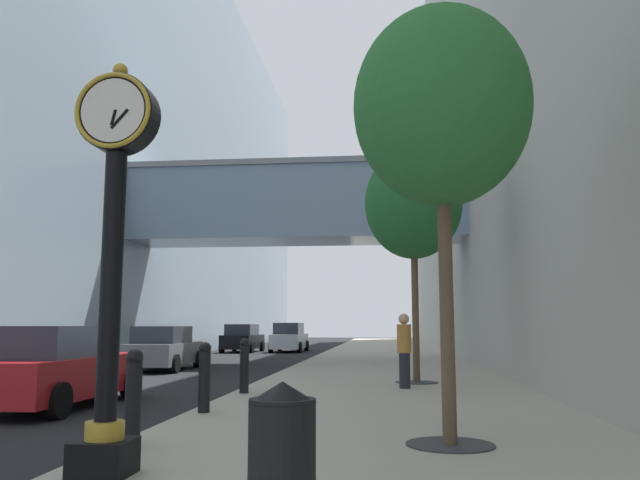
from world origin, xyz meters
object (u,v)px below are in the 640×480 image
at_px(pedestrian_walking, 404,348).
at_px(car_red_mid, 57,368).
at_px(bollard_fourth, 244,364).
at_px(trash_bin, 282,450).
at_px(street_tree_near, 441,108).
at_px(bollard_second, 133,395).
at_px(street_clock, 113,241).
at_px(car_grey_far, 163,349).
at_px(bollard_third, 205,376).
at_px(street_tree_mid_near, 413,204).
at_px(car_white_trailing, 289,338).
at_px(car_black_near, 242,339).

relative_size(pedestrian_walking, car_red_mid, 0.38).
bearing_deg(bollard_fourth, trash_bin, -75.62).
xyz_separation_m(trash_bin, car_red_mid, (-5.72, 7.29, 0.10)).
bearing_deg(street_tree_near, bollard_second, -172.36).
bearing_deg(street_clock, car_grey_far, 107.72).
xyz_separation_m(bollard_third, street_tree_near, (3.89, -2.60, 3.72)).
bearing_deg(bollard_second, car_grey_far, 108.29).
xyz_separation_m(street_tree_near, street_tree_mid_near, (0.00, 8.67, 0.35)).
xyz_separation_m(bollard_third, car_white_trailing, (-2.74, 27.75, 0.08)).
distance_m(street_tree_near, street_tree_mid_near, 8.68).
distance_m(bollard_third, car_black_near, 27.73).
relative_size(car_black_near, car_white_trailing, 0.95).
distance_m(street_clock, bollard_fourth, 7.92).
distance_m(bollard_fourth, street_tree_near, 7.85).
height_order(bollard_second, car_black_near, car_black_near).
height_order(street_clock, bollard_fourth, street_clock).
bearing_deg(street_tree_near, trash_bin, -115.46).
bearing_deg(car_red_mid, bollard_fourth, 26.98).
relative_size(bollard_third, car_black_near, 0.29).
distance_m(pedestrian_walking, car_black_near, 24.40).
height_order(car_black_near, car_white_trailing, car_white_trailing).
distance_m(trash_bin, pedestrian_walking, 10.51).
relative_size(car_black_near, car_grey_far, 0.98).
xyz_separation_m(bollard_third, car_red_mid, (-3.41, 1.38, 0.02)).
height_order(trash_bin, car_red_mid, car_red_mid).
height_order(car_black_near, car_red_mid, car_black_near).
bearing_deg(car_red_mid, street_tree_mid_near, 32.74).
xyz_separation_m(car_black_near, car_grey_far, (0.60, -15.47, -0.04)).
height_order(trash_bin, pedestrian_walking, pedestrian_walking).
bearing_deg(pedestrian_walking, car_grey_far, 139.59).
distance_m(street_tree_near, trash_bin, 5.28).
distance_m(bollard_second, car_black_near, 30.80).
bearing_deg(car_black_near, bollard_third, -78.55).
xyz_separation_m(bollard_third, pedestrian_walking, (3.54, 4.52, 0.31)).
bearing_deg(street_tree_mid_near, car_black_near, 113.99).
relative_size(street_clock, car_black_near, 1.04).
bearing_deg(bollard_second, street_tree_near, 7.64).
height_order(bollard_second, bollard_third, same).
distance_m(bollard_fourth, car_black_near, 24.69).
bearing_deg(street_clock, trash_bin, -33.06).
bearing_deg(street_tree_near, pedestrian_walking, 92.81).
height_order(bollard_third, car_black_near, car_black_near).
relative_size(car_grey_far, car_white_trailing, 0.97).
bearing_deg(street_tree_mid_near, car_red_mid, -147.26).
bearing_deg(car_red_mid, street_clock, -58.14).
relative_size(pedestrian_walking, car_white_trailing, 0.40).
bearing_deg(trash_bin, street_tree_mid_near, 82.51).
bearing_deg(street_tree_near, car_grey_far, 121.57).
bearing_deg(car_red_mid, car_white_trailing, 88.55).
height_order(street_clock, trash_bin, street_clock).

